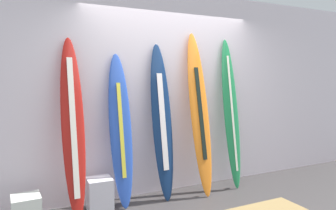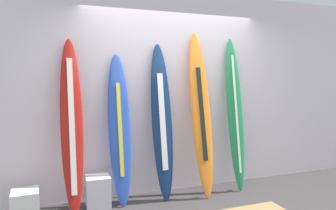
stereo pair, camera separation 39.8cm
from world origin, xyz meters
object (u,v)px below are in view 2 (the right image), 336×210
(surfboard_sunset, at_px, (201,114))
(surfboard_emerald, at_px, (235,114))
(surfboard_cobalt, at_px, (120,130))
(surfboard_crimson, at_px, (72,127))
(display_block_center, at_px, (98,192))
(display_block_left, at_px, (25,206))
(surfboard_navy, at_px, (162,122))

(surfboard_sunset, relative_size, surfboard_emerald, 1.03)
(surfboard_cobalt, bearing_deg, surfboard_emerald, -0.42)
(surfboard_emerald, bearing_deg, surfboard_crimson, -179.13)
(surfboard_sunset, bearing_deg, surfboard_cobalt, 176.96)
(surfboard_crimson, relative_size, display_block_center, 5.28)
(surfboard_cobalt, distance_m, display_block_left, 1.35)
(display_block_left, bearing_deg, surfboard_navy, 5.64)
(surfboard_crimson, height_order, surfboard_emerald, surfboard_emerald)
(surfboard_crimson, relative_size, display_block_left, 5.88)
(surfboard_cobalt, xyz_separation_m, surfboard_navy, (0.56, -0.01, 0.07))
(surfboard_cobalt, bearing_deg, display_block_left, -171.03)
(surfboard_crimson, height_order, surfboard_navy, surfboard_crimson)
(surfboard_emerald, bearing_deg, surfboard_navy, 179.86)
(display_block_left, bearing_deg, surfboard_cobalt, 8.97)
(surfboard_cobalt, relative_size, surfboard_emerald, 0.88)
(surfboard_crimson, xyz_separation_m, display_block_left, (-0.52, -0.13, -0.85))
(surfboard_navy, bearing_deg, display_block_left, -174.36)
(surfboard_navy, bearing_deg, surfboard_cobalt, 179.01)
(surfboard_sunset, height_order, surfboard_emerald, surfboard_sunset)
(display_block_left, bearing_deg, surfboard_emerald, 3.33)
(surfboard_sunset, bearing_deg, surfboard_emerald, 4.68)
(display_block_left, distance_m, display_block_center, 0.82)
(display_block_left, bearing_deg, surfboard_crimson, 13.72)
(surfboard_cobalt, height_order, surfboard_emerald, surfboard_emerald)
(surfboard_emerald, distance_m, display_block_center, 2.15)
(surfboard_cobalt, bearing_deg, surfboard_crimson, -175.42)
(surfboard_emerald, bearing_deg, surfboard_sunset, -175.32)
(display_block_center, bearing_deg, surfboard_sunset, -0.36)
(surfboard_emerald, bearing_deg, surfboard_cobalt, 179.58)
(surfboard_crimson, height_order, display_block_center, surfboard_crimson)
(surfboard_navy, bearing_deg, display_block_center, -177.28)
(surfboard_cobalt, height_order, display_block_center, surfboard_cobalt)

